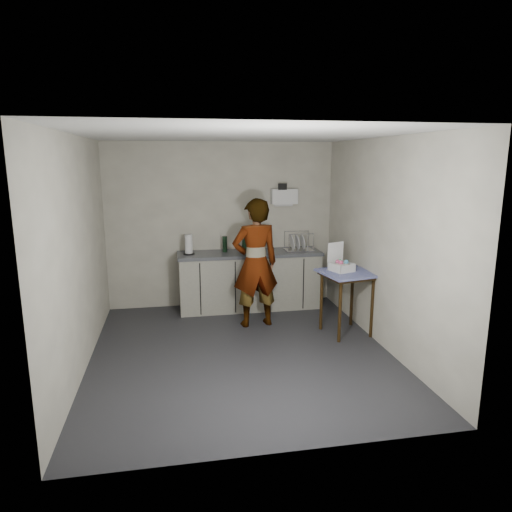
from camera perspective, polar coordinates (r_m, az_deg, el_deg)
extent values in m
plane|color=#2A2B30|center=(5.75, -1.88, -11.95)|extent=(4.00, 4.00, 0.00)
cube|color=#B9B4A1|center=(7.30, -4.30, 3.85)|extent=(3.60, 0.02, 2.60)
cube|color=#B9B4A1|center=(5.88, 15.54, 1.45)|extent=(0.02, 4.00, 2.60)
cube|color=#B9B4A1|center=(5.39, -21.13, 0.14)|extent=(0.02, 4.00, 2.60)
cube|color=white|center=(5.26, -2.08, 14.85)|extent=(3.60, 4.00, 0.01)
cube|color=black|center=(7.36, -0.78, -6.14)|extent=(2.20, 0.52, 0.08)
cube|color=#B5B3A1|center=(7.25, -0.79, -3.21)|extent=(2.20, 0.58, 0.86)
cube|color=#4C5056|center=(7.14, -0.80, 0.32)|extent=(2.24, 0.62, 0.05)
cube|color=black|center=(6.88, -6.98, -4.13)|extent=(0.02, 0.01, 0.80)
cube|color=black|center=(6.93, -2.59, -3.93)|extent=(0.02, 0.01, 0.80)
cube|color=black|center=(7.02, 1.79, -3.71)|extent=(0.01, 0.01, 0.80)
cube|color=black|center=(7.15, 5.95, -3.48)|extent=(0.02, 0.01, 0.80)
cube|color=white|center=(7.35, 3.54, 7.45)|extent=(0.42, 0.16, 0.24)
cube|color=white|center=(7.42, 3.43, 6.40)|extent=(0.30, 0.06, 0.04)
cube|color=black|center=(7.25, 3.33, 8.65)|extent=(0.14, 0.02, 0.10)
cylinder|color=#34210B|center=(6.01, 10.44, -7.01)|extent=(0.04, 0.04, 0.79)
cylinder|color=#34210B|center=(6.26, 14.30, -6.38)|extent=(0.04, 0.04, 0.79)
cylinder|color=#34210B|center=(6.41, 8.16, -5.71)|extent=(0.04, 0.04, 0.79)
cylinder|color=#34210B|center=(6.65, 11.88, -5.19)|extent=(0.04, 0.04, 0.79)
cube|color=#34210B|center=(6.21, 11.35, -2.40)|extent=(0.68, 0.68, 0.04)
cube|color=#1B29A2|center=(6.20, 11.36, -2.09)|extent=(0.78, 0.78, 0.03)
imported|color=#B2A593|center=(6.38, -0.08, -0.90)|extent=(0.72, 0.52, 1.82)
imported|color=black|center=(7.05, -1.36, 1.55)|extent=(0.15, 0.15, 0.29)
cylinder|color=red|center=(7.15, -0.17, 1.10)|extent=(0.07, 0.07, 0.14)
cylinder|color=black|center=(7.14, -3.92, 1.50)|extent=(0.07, 0.07, 0.25)
cylinder|color=black|center=(7.04, -8.39, 0.29)|extent=(0.17, 0.17, 0.02)
cylinder|color=white|center=(7.01, -8.42, 1.51)|extent=(0.12, 0.12, 0.29)
cube|color=silver|center=(7.26, 5.34, 0.75)|extent=(0.43, 0.32, 0.02)
cylinder|color=silver|center=(7.05, 4.15, 1.68)|extent=(0.01, 0.01, 0.28)
cylinder|color=silver|center=(7.16, 7.17, 1.77)|extent=(0.01, 0.01, 0.28)
cylinder|color=silver|center=(7.32, 3.60, 2.07)|extent=(0.01, 0.01, 0.28)
cylinder|color=silver|center=(7.42, 6.52, 2.16)|extent=(0.01, 0.01, 0.28)
cylinder|color=white|center=(7.21, 4.53, 1.73)|extent=(0.05, 0.24, 0.24)
cylinder|color=white|center=(7.23, 5.20, 1.75)|extent=(0.05, 0.24, 0.24)
cylinder|color=white|center=(7.26, 5.85, 1.77)|extent=(0.05, 0.24, 0.24)
cube|color=white|center=(6.23, 10.65, -1.80)|extent=(0.34, 0.34, 0.01)
cube|color=white|center=(6.13, 11.45, -1.56)|extent=(0.25, 0.10, 0.10)
cube|color=white|center=(6.31, 9.91, -1.09)|extent=(0.25, 0.10, 0.10)
cube|color=white|center=(6.14, 9.77, -1.46)|extent=(0.10, 0.25, 0.10)
cube|color=white|center=(6.30, 11.54, -1.18)|extent=(0.10, 0.25, 0.10)
cube|color=white|center=(6.28, 9.92, 0.53)|extent=(0.25, 0.10, 0.26)
cylinder|color=white|center=(6.22, 10.67, -1.32)|extent=(0.18, 0.18, 0.10)
sphere|color=#FF5D9C|center=(6.16, 10.57, -0.83)|extent=(0.06, 0.06, 0.06)
sphere|color=#57B3EE|center=(6.21, 11.21, -0.74)|extent=(0.06, 0.06, 0.06)
sphere|color=#53CA7C|center=(6.24, 10.43, -0.65)|extent=(0.06, 0.06, 0.06)
sphere|color=#FF5D9C|center=(6.21, 10.18, -0.70)|extent=(0.06, 0.06, 0.06)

